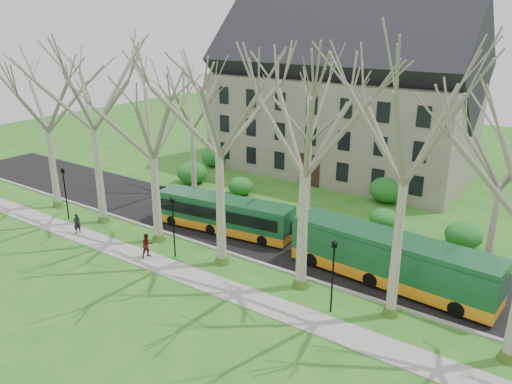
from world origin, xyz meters
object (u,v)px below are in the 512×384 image
bus_lead (224,214)px  pedestrian_a (77,223)px  bus_follow (391,259)px  pedestrian_b (147,246)px

bus_lead → pedestrian_a: (-8.97, -6.78, -0.60)m
pedestrian_a → bus_follow: bearing=117.7°
bus_follow → pedestrian_b: 16.18m
bus_follow → bus_lead: bearing=-177.8°
bus_follow → pedestrian_b: (-14.94, -6.15, -0.75)m
bus_follow → pedestrian_a: 23.30m
bus_lead → bus_follow: (13.42, -0.42, 0.23)m
bus_lead → pedestrian_b: size_ratio=6.37×
bus_lead → pedestrian_b: (-1.52, -6.57, -0.51)m
bus_lead → bus_follow: 13.43m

